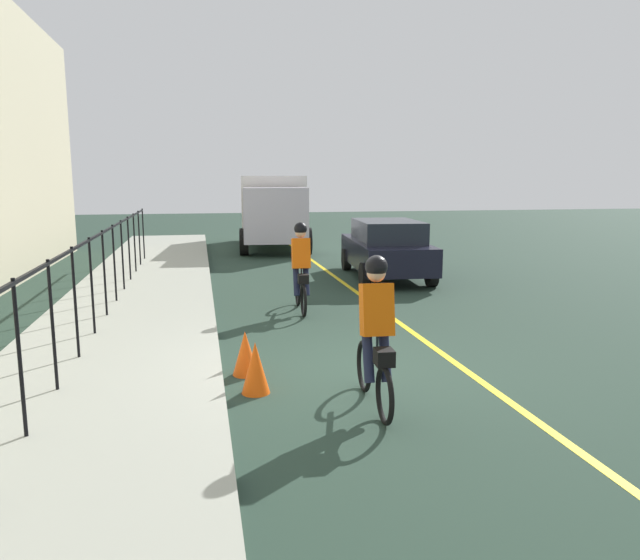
{
  "coord_description": "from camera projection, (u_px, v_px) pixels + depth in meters",
  "views": [
    {
      "loc": [
        -7.82,
        2.03,
        2.69
      ],
      "look_at": [
        1.9,
        0.07,
        1.0
      ],
      "focal_mm": 33.56,
      "sensor_mm": 36.0,
      "label": 1
    }
  ],
  "objects": [
    {
      "name": "cyclist_follow",
      "position": [
        376.0,
        334.0,
        6.91
      ],
      "size": [
        1.71,
        0.38,
        1.83
      ],
      "rotation": [
        0.0,
        0.0,
        -0.05
      ],
      "color": "black",
      "rests_on": "ground"
    },
    {
      "name": "patrol_sedan",
      "position": [
        386.0,
        248.0,
        16.23
      ],
      "size": [
        4.54,
        2.23,
        1.58
      ],
      "rotation": [
        0.0,
        0.0,
        -0.09
      ],
      "color": "black",
      "rests_on": "ground"
    },
    {
      "name": "ground_plane",
      "position": [
        352.0,
        372.0,
        8.4
      ],
      "size": [
        80.0,
        80.0,
        0.0
      ],
      "primitive_type": "plane",
      "color": "#23372C"
    },
    {
      "name": "box_truck_background",
      "position": [
        273.0,
        208.0,
        23.49
      ],
      "size": [
        6.9,
        3.03,
        2.78
      ],
      "rotation": [
        0.0,
        0.0,
        3.05
      ],
      "color": "silver",
      "rests_on": "ground"
    },
    {
      "name": "iron_fence",
      "position": [
        74.0,
        279.0,
        8.41
      ],
      "size": [
        21.9,
        0.04,
        1.6
      ],
      "color": "black",
      "rests_on": "sidewalk"
    },
    {
      "name": "traffic_cone_far",
      "position": [
        255.0,
        368.0,
        7.53
      ],
      "size": [
        0.36,
        0.36,
        0.66
      ],
      "primitive_type": "cone",
      "color": "#F2500B",
      "rests_on": "ground"
    },
    {
      "name": "lane_line_centre",
      "position": [
        458.0,
        365.0,
        8.71
      ],
      "size": [
        36.0,
        0.12,
        0.01
      ],
      "primitive_type": "cube",
      "color": "yellow",
      "rests_on": "ground"
    },
    {
      "name": "cyclist_lead",
      "position": [
        301.0,
        268.0,
        12.02
      ],
      "size": [
        1.71,
        0.38,
        1.83
      ],
      "rotation": [
        0.0,
        0.0,
        -0.05
      ],
      "color": "black",
      "rests_on": "ground"
    },
    {
      "name": "sidewalk",
      "position": [
        97.0,
        383.0,
        7.73
      ],
      "size": [
        40.0,
        3.2,
        0.15
      ],
      "primitive_type": "cube",
      "color": "#9B9E91",
      "rests_on": "ground"
    },
    {
      "name": "traffic_cone_near",
      "position": [
        245.0,
        353.0,
        8.24
      ],
      "size": [
        0.36,
        0.36,
        0.62
      ],
      "primitive_type": "cone",
      "color": "#ED520F",
      "rests_on": "ground"
    }
  ]
}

